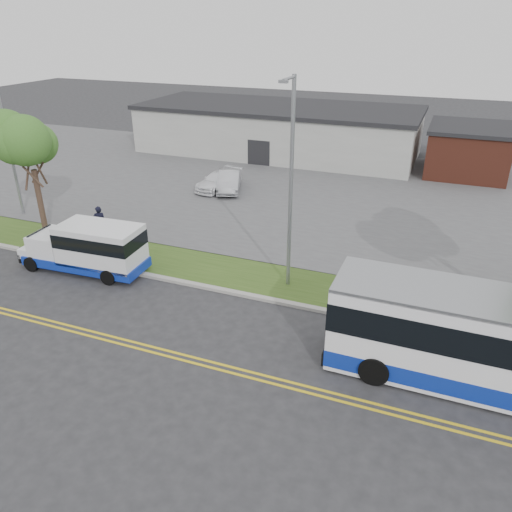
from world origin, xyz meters
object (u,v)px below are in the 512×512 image
at_px(shuttle_bus, 90,247).
at_px(pedestrian, 100,223).
at_px(tree_west, 30,150).
at_px(streetlight_near, 291,181).
at_px(parked_car_b, 219,181).
at_px(streetlight_far, 8,146).
at_px(parked_car_a, 229,181).

bearing_deg(shuttle_bus, pedestrian, 117.98).
height_order(tree_west, pedestrian, tree_west).
relative_size(streetlight_near, pedestrian, 4.87).
bearing_deg(tree_west, pedestrian, 13.57).
bearing_deg(parked_car_b, streetlight_far, -125.89).
xyz_separation_m(streetlight_near, parked_car_b, (-9.35, 12.03, -4.50)).
bearing_deg(streetlight_far, parked_car_a, 41.52).
bearing_deg(tree_west, parked_car_a, 60.50).
height_order(pedestrian, parked_car_b, pedestrian).
relative_size(tree_west, parked_car_b, 1.59).
height_order(tree_west, streetlight_near, streetlight_near).
xyz_separation_m(parked_car_a, parked_car_b, (-0.88, 0.03, -0.08)).
distance_m(tree_west, pedestrian, 5.29).
bearing_deg(streetlight_far, parked_car_b, 44.08).
bearing_deg(parked_car_b, pedestrian, -92.22).
distance_m(shuttle_bus, pedestrian, 3.94).
bearing_deg(shuttle_bus, tree_west, 151.21).
relative_size(streetlight_far, parked_car_b, 1.84).
relative_size(streetlight_far, pedestrian, 4.10).
relative_size(tree_west, shuttle_bus, 1.03).
distance_m(tree_west, streetlight_near, 15.01).
xyz_separation_m(streetlight_far, pedestrian, (7.31, -1.42, -3.40)).
bearing_deg(shuttle_bus, streetlight_far, 149.75).
distance_m(streetlight_near, parked_car_a, 15.35).
relative_size(tree_west, pedestrian, 3.54).
bearing_deg(streetlight_far, tree_west, -28.98).
height_order(tree_west, shuttle_bus, tree_west).
bearing_deg(shuttle_bus, parked_car_a, 82.05).
distance_m(streetlight_near, streetlight_far, 19.20).
height_order(parked_car_a, parked_car_b, parked_car_a).
relative_size(pedestrian, parked_car_b, 0.45).
bearing_deg(tree_west, streetlight_near, -1.80).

